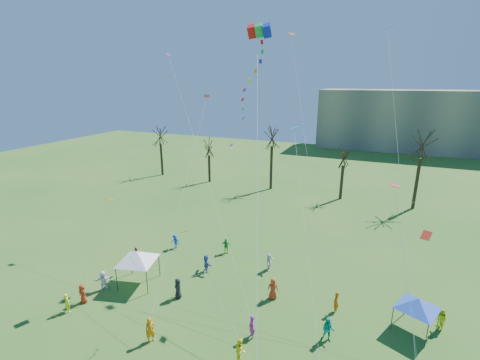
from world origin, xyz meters
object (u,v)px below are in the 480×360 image
at_px(big_box_kite, 251,97).
at_px(canopy_tent_blue, 418,303).
at_px(distant_building, 445,122).
at_px(canopy_tent_white, 137,256).

relative_size(big_box_kite, canopy_tent_blue, 7.48).
height_order(distant_building, big_box_kite, big_box_kite).
bearing_deg(canopy_tent_blue, big_box_kite, 177.29).
distance_m(distant_building, canopy_tent_blue, 73.99).
bearing_deg(canopy_tent_white, big_box_kite, 21.17).
relative_size(big_box_kite, canopy_tent_white, 5.97).
bearing_deg(canopy_tent_white, distant_building, 66.70).
distance_m(distant_building, big_box_kite, 76.65).
xyz_separation_m(big_box_kite, canopy_tent_blue, (12.92, -0.61, -13.77)).
bearing_deg(big_box_kite, canopy_tent_white, -158.83).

